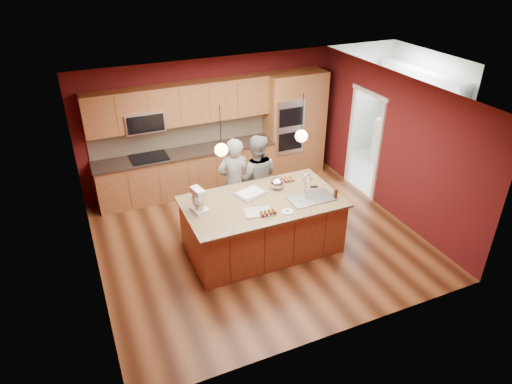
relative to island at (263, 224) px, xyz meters
name	(u,v)px	position (x,y,z in m)	size (l,w,h in m)	color
floor	(258,238)	(0.03, 0.29, -0.49)	(5.50, 5.50, 0.00)	#432212
ceiling	(258,93)	(0.03, 0.29, 2.21)	(5.50, 5.50, 0.00)	white
wall_back	(210,123)	(0.03, 2.79, 0.86)	(5.50, 5.50, 0.00)	#4E1113
wall_front	(340,256)	(0.03, -2.21, 0.86)	(5.50, 5.50, 0.00)	#4E1113
wall_left	(86,206)	(-2.72, 0.29, 0.86)	(5.00, 5.00, 0.00)	#4E1113
wall_right	(392,146)	(2.78, 0.29, 0.86)	(5.00, 5.00, 0.00)	#4E1113
cabinet_run	(183,149)	(-0.65, 2.53, 0.49)	(3.74, 0.64, 2.30)	brown
oven_column	(294,124)	(1.88, 2.48, 0.66)	(1.30, 0.62, 2.30)	brown
doorway_trim	(364,145)	(2.76, 1.09, 0.56)	(0.08, 1.11, 2.20)	white
laundry_room	(421,87)	(4.38, 1.49, 1.46)	(2.60, 2.70, 2.70)	silver
pendant_left	(221,150)	(-0.70, 0.00, 1.51)	(0.20, 0.20, 0.80)	black
pendant_right	(301,136)	(0.66, 0.00, 1.51)	(0.20, 0.20, 0.80)	black
island	(263,224)	(0.00, 0.00, 0.00)	(2.61, 1.46, 1.34)	brown
person_left	(234,182)	(-0.14, 0.98, 0.36)	(0.62, 0.41, 1.71)	black
person_right	(256,178)	(0.31, 0.98, 0.36)	(0.83, 0.64, 1.70)	gray
stand_mixer	(199,202)	(-1.07, 0.11, 0.64)	(0.26, 0.33, 0.40)	white
sheet_cake	(250,193)	(-0.12, 0.28, 0.49)	(0.58, 0.49, 0.05)	silver
cooling_rack	(258,212)	(-0.23, -0.31, 0.48)	(0.42, 0.30, 0.02)	silver
mixing_bowl	(277,183)	(0.39, 0.28, 0.57)	(0.25, 0.25, 0.21)	silver
plate	(287,212)	(0.21, -0.48, 0.48)	(0.19, 0.19, 0.01)	white
tumbler	(335,194)	(1.15, -0.39, 0.54)	(0.07, 0.07, 0.14)	#31190A
phone	(314,187)	(1.01, 0.07, 0.48)	(0.13, 0.07, 0.01)	black
cupcakes_left	(197,199)	(-1.00, 0.43, 0.51)	(0.16, 0.24, 0.07)	#CB8944
cupcakes_rack	(268,212)	(-0.11, -0.43, 0.52)	(0.28, 0.14, 0.06)	#CB8944
cupcakes_right	(286,179)	(0.67, 0.48, 0.50)	(0.28, 0.21, 0.06)	#CB8944
washer	(414,159)	(4.20, 1.12, -0.05)	(0.55, 0.57, 0.89)	white
dryer	(393,142)	(4.21, 1.86, 0.06)	(0.68, 0.71, 1.10)	white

